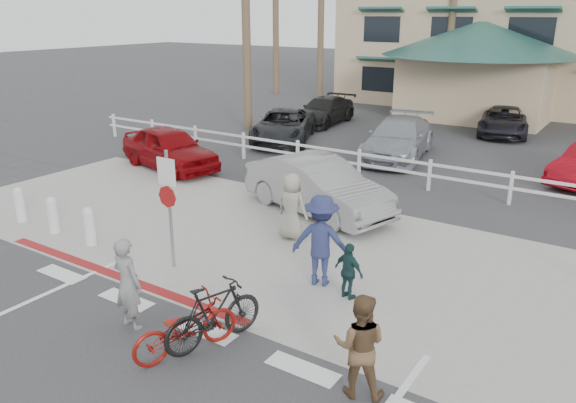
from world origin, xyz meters
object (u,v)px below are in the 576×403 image
Objects in this scene: sign_post at (170,204)px; car_white_sedan at (317,186)px; bike_black at (214,314)px; car_red_compact at (169,148)px; bike_red at (185,327)px.

car_white_sedan is (0.81, 4.73, -0.69)m from sign_post.
sign_post is 0.63× the size of car_white_sedan.
sign_post is at bearing -16.47° from bike_black.
bike_black is at bearing -117.85° from car_red_compact.
bike_red is at bearing 83.40° from bike_black.
sign_post is 1.57× the size of bike_black.
bike_red is at bearing -42.10° from sign_post.
car_white_sedan reaches higher than car_red_compact.
car_red_compact is at bearing 97.54° from car_white_sedan.
car_white_sedan reaches higher than bike_black.
sign_post reaches higher than bike_black.
bike_red is 0.40× the size of car_white_sedan.
sign_post is at bearing -172.94° from car_white_sedan.
car_red_compact reaches higher than bike_red.
car_red_compact is (-8.52, 7.60, 0.18)m from bike_black.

